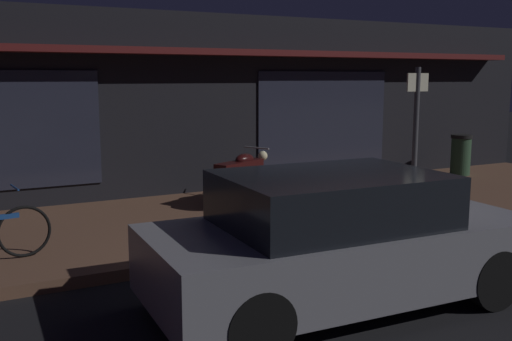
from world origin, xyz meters
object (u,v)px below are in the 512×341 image
at_px(trash_bin, 461,154).
at_px(sign_post, 416,130).
at_px(motorcycle, 241,176).
at_px(parked_car_far, 339,240).

bearing_deg(trash_bin, sign_post, -147.06).
height_order(sign_post, trash_bin, sign_post).
bearing_deg(motorcycle, sign_post, -36.65).
distance_m(sign_post, parked_car_far, 4.38).
bearing_deg(motorcycle, parked_car_far, -102.73).
bearing_deg(trash_bin, parked_car_far, -144.62).
bearing_deg(parked_car_far, trash_bin, 35.38).
relative_size(motorcycle, sign_post, 0.65).
bearing_deg(sign_post, trash_bin, 32.94).
xyz_separation_m(sign_post, parked_car_far, (-3.40, -2.63, -0.81)).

